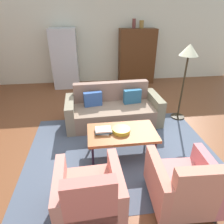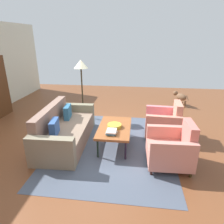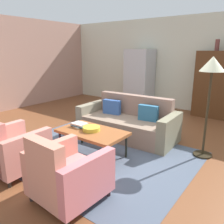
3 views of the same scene
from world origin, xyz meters
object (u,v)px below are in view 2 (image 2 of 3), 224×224
(armchair_left, at_px, (173,149))
(book_stack, at_px, (111,132))
(dog, at_px, (180,97))
(coffee_table, at_px, (115,128))
(fruit_bowl, at_px, (114,126))
(floor_lamp, at_px, (81,70))
(couch, at_px, (63,131))
(armchair_right, at_px, (165,123))

(armchair_left, xyz_separation_m, book_stack, (0.27, 1.19, 0.15))
(book_stack, height_order, dog, book_stack)
(coffee_table, distance_m, dog, 3.69)
(coffee_table, height_order, fruit_bowl, fruit_bowl)
(floor_lamp, bearing_deg, book_stack, -149.73)
(fruit_bowl, distance_m, dog, 3.70)
(couch, distance_m, dog, 4.45)
(armchair_right, bearing_deg, armchair_left, -177.19)
(book_stack, bearing_deg, dog, -30.60)
(armchair_right, relative_size, fruit_bowl, 2.87)
(coffee_table, height_order, armchair_right, armchair_right)
(armchair_right, xyz_separation_m, fruit_bowl, (-0.61, 1.17, 0.15))
(armchair_left, relative_size, fruit_bowl, 2.87)
(armchair_left, distance_m, armchair_right, 1.19)
(floor_lamp, bearing_deg, armchair_left, -133.42)
(armchair_left, bearing_deg, armchair_right, -1.98)
(coffee_table, bearing_deg, book_stack, 175.44)
(armchair_left, height_order, dog, armchair_left)
(fruit_bowl, relative_size, floor_lamp, 0.18)
(dog, bearing_deg, armchair_left, 132.12)
(book_stack, height_order, floor_lamp, floor_lamp)
(couch, xyz_separation_m, fruit_bowl, (-0.01, -1.19, 0.20))
(coffee_table, xyz_separation_m, dog, (3.10, -2.00, -0.10))
(dog, bearing_deg, couch, 99.05)
(couch, height_order, book_stack, couch)
(fruit_bowl, relative_size, book_stack, 1.08)
(coffee_table, height_order, armchair_left, armchair_left)
(armchair_left, bearing_deg, fruit_bowl, 61.44)
(couch, bearing_deg, dog, 132.28)
(fruit_bowl, bearing_deg, armchair_right, -62.35)
(book_stack, relative_size, dog, 0.47)
(couch, distance_m, coffee_table, 1.19)
(book_stack, bearing_deg, coffee_table, -4.56)
(armchair_right, bearing_deg, book_stack, 130.59)
(coffee_table, xyz_separation_m, fruit_bowl, (-0.01, 0.00, 0.07))
(fruit_bowl, height_order, floor_lamp, floor_lamp)
(armchair_right, xyz_separation_m, floor_lamp, (0.99, 2.31, 1.10))
(armchair_right, xyz_separation_m, book_stack, (-0.92, 1.19, 0.15))
(coffee_table, relative_size, armchair_left, 1.36)
(coffee_table, bearing_deg, floor_lamp, 35.76)
(armchair_left, relative_size, dog, 1.45)
(dog, bearing_deg, fruit_bowl, 112.11)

